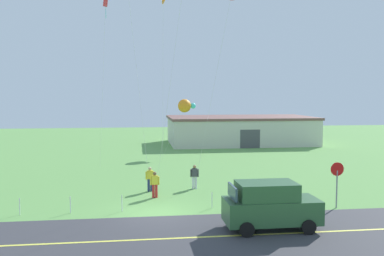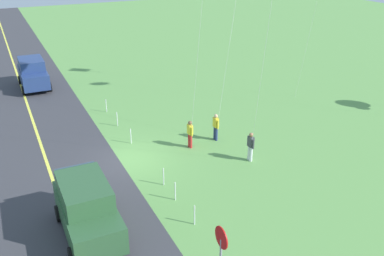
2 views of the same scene
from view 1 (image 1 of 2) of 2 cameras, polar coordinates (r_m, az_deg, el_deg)
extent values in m
cube|color=#60994C|center=(22.99, -4.69, -11.54)|extent=(120.00, 120.00, 0.10)
cube|color=#38383D|center=(19.17, -4.09, -14.69)|extent=(120.00, 7.00, 0.00)
cube|color=#E5E04C|center=(19.17, -4.09, -14.68)|extent=(120.00, 0.16, 0.00)
cube|color=#2D5633|center=(20.50, 10.65, -10.88)|extent=(4.40, 1.90, 1.10)
cube|color=#2D5633|center=(20.20, 10.01, -8.32)|extent=(2.73, 1.75, 0.80)
cube|color=#334756|center=(20.54, 12.93, -8.15)|extent=(0.10, 1.62, 0.64)
cube|color=#334756|center=(19.78, 5.48, -8.55)|extent=(0.10, 1.62, 0.60)
cylinder|color=black|center=(21.98, 13.46, -11.36)|extent=(0.68, 0.22, 0.68)
cylinder|color=black|center=(20.29, 15.42, -12.75)|extent=(0.68, 0.22, 0.68)
cylinder|color=black|center=(21.15, 6.05, -11.89)|extent=(0.68, 0.22, 0.68)
cylinder|color=black|center=(19.39, 7.39, -13.43)|extent=(0.68, 0.22, 0.68)
cylinder|color=gray|center=(25.14, 18.93, -7.80)|extent=(0.08, 0.08, 2.10)
cylinder|color=red|center=(24.93, 18.99, -5.27)|extent=(0.76, 0.04, 0.76)
cylinder|color=white|center=(24.95, 18.97, -5.26)|extent=(0.62, 0.01, 0.62)
cylinder|color=navy|center=(27.98, -5.86, -7.67)|extent=(0.16, 0.16, 0.82)
cylinder|color=navy|center=(27.99, -5.49, -7.66)|extent=(0.16, 0.16, 0.82)
cube|color=yellow|center=(27.85, -5.69, -6.28)|extent=(0.36, 0.22, 0.56)
cylinder|color=yellow|center=(27.85, -6.18, -6.39)|extent=(0.10, 0.10, 0.52)
cylinder|color=yellow|center=(27.87, -5.19, -6.37)|extent=(0.10, 0.10, 0.52)
sphere|color=#D8AD84|center=(27.78, -5.69, -5.49)|extent=(0.22, 0.22, 0.22)
cylinder|color=red|center=(26.29, -5.23, -8.46)|extent=(0.16, 0.16, 0.82)
cylinder|color=red|center=(26.30, -4.83, -8.45)|extent=(0.16, 0.16, 0.82)
cube|color=yellow|center=(26.15, -5.04, -6.98)|extent=(0.36, 0.22, 0.56)
cylinder|color=yellow|center=(26.15, -5.57, -7.10)|extent=(0.10, 0.10, 0.52)
cylinder|color=yellow|center=(26.17, -4.51, -7.08)|extent=(0.10, 0.10, 0.52)
sphere|color=brown|center=(26.07, -5.05, -6.14)|extent=(0.22, 0.22, 0.22)
cylinder|color=silver|center=(28.64, 0.16, -7.36)|extent=(0.16, 0.16, 0.82)
cylinder|color=silver|center=(28.67, 0.52, -7.35)|extent=(0.16, 0.16, 0.82)
cube|color=#3F3F47|center=(28.52, 0.34, -6.00)|extent=(0.36, 0.22, 0.56)
cylinder|color=#3F3F47|center=(28.50, -0.14, -6.11)|extent=(0.10, 0.10, 0.52)
cylinder|color=#3F3F47|center=(28.56, 0.82, -6.09)|extent=(0.10, 0.10, 0.52)
sphere|color=#9E704C|center=(28.45, 0.34, -5.23)|extent=(0.22, 0.22, 0.22)
cylinder|color=silver|center=(28.74, -7.29, 6.19)|extent=(1.44, 2.77, 14.32)
cylinder|color=silver|center=(25.85, -2.67, 8.11)|extent=(2.23, 0.22, 15.85)
cylinder|color=silver|center=(27.89, 2.82, 4.82)|extent=(2.35, 0.68, 12.92)
cylinder|color=silver|center=(44.13, -2.45, -0.34)|extent=(2.30, 0.66, 5.15)
sphere|color=orange|center=(44.42, -1.02, 3.01)|extent=(1.40, 1.40, 1.40)
sphere|color=#4CD8D8|center=(44.53, 0.13, 3.02)|extent=(0.60, 0.60, 0.60)
cylinder|color=silver|center=(39.34, -3.94, 6.26)|extent=(0.12, 0.48, 15.03)
cylinder|color=silver|center=(37.19, -11.93, 5.89)|extent=(0.60, 1.70, 14.52)
cylinder|color=#4CD8D8|center=(38.70, -11.55, 15.32)|extent=(0.04, 0.04, 1.40)
cube|color=beige|center=(55.02, 6.47, -0.42)|extent=(18.00, 10.00, 3.20)
cube|color=brown|center=(54.90, 6.49, 1.40)|extent=(18.36, 10.20, 0.30)
cube|color=#4C4C51|center=(50.30, 7.82, -1.47)|extent=(2.40, 0.12, 2.20)
cylinder|color=silver|center=(24.31, -22.21, -9.76)|extent=(0.05, 0.05, 0.90)
cylinder|color=silver|center=(23.78, -16.08, -9.91)|extent=(0.05, 0.05, 0.90)
cylinder|color=silver|center=(23.53, -9.42, -9.95)|extent=(0.05, 0.05, 0.90)
cylinder|color=silver|center=(23.87, 2.71, -9.69)|extent=(0.05, 0.05, 0.90)
cylinder|color=silver|center=(24.14, 5.98, -9.54)|extent=(0.05, 0.05, 0.90)
cylinder|color=silver|center=(24.67, 10.50, -9.29)|extent=(0.05, 0.05, 0.90)
camera|label=2|loc=(26.48, 43.74, 12.82)|focal=39.48mm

